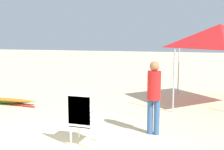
{
  "coord_description": "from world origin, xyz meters",
  "views": [
    {
      "loc": [
        2.58,
        -4.34,
        2.3
      ],
      "look_at": [
        0.1,
        3.57,
        1.12
      ],
      "focal_mm": 41.5,
      "sensor_mm": 36.0,
      "label": 1
    }
  ],
  "objects_px": {
    "stacked_plastic_chairs": "(81,114)",
    "surfboard_pile": "(9,101)",
    "lifeguard_near_center": "(154,93)",
    "popup_canopy": "(220,36)"
  },
  "relations": [
    {
      "from": "stacked_plastic_chairs",
      "to": "surfboard_pile",
      "type": "height_order",
      "value": "stacked_plastic_chairs"
    },
    {
      "from": "surfboard_pile",
      "to": "lifeguard_near_center",
      "type": "bearing_deg",
      "value": -14.22
    },
    {
      "from": "lifeguard_near_center",
      "to": "popup_canopy",
      "type": "xyz_separation_m",
      "value": [
        1.68,
        3.43,
        1.35
      ]
    },
    {
      "from": "stacked_plastic_chairs",
      "to": "popup_canopy",
      "type": "bearing_deg",
      "value": 56.1
    },
    {
      "from": "stacked_plastic_chairs",
      "to": "lifeguard_near_center",
      "type": "xyz_separation_m",
      "value": [
        1.38,
        1.11,
        0.33
      ]
    },
    {
      "from": "popup_canopy",
      "to": "stacked_plastic_chairs",
      "type": "bearing_deg",
      "value": -123.9
    },
    {
      "from": "surfboard_pile",
      "to": "lifeguard_near_center",
      "type": "distance_m",
      "value": 5.51
    },
    {
      "from": "lifeguard_near_center",
      "to": "popup_canopy",
      "type": "height_order",
      "value": "popup_canopy"
    },
    {
      "from": "stacked_plastic_chairs",
      "to": "surfboard_pile",
      "type": "bearing_deg",
      "value": 147.8
    },
    {
      "from": "stacked_plastic_chairs",
      "to": "surfboard_pile",
      "type": "xyz_separation_m",
      "value": [
        -3.89,
        2.45,
        -0.58
      ]
    }
  ]
}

